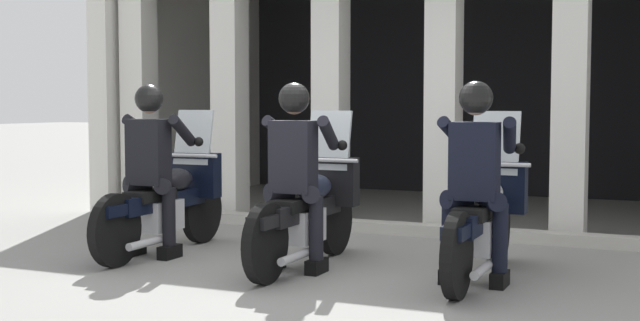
% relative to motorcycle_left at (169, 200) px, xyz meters
% --- Properties ---
extents(ground_plane, '(80.00, 80.00, 0.00)m').
position_rel_motorcycle_left_xyz_m(ground_plane, '(1.50, 2.71, -0.50)').
color(ground_plane, gray).
extents(station_building, '(7.91, 4.48, 3.44)m').
position_rel_motorcycle_left_xyz_m(station_building, '(1.32, 4.56, 1.60)').
color(station_building, black).
rests_on(station_building, ground).
extents(kerb_strip, '(7.41, 0.24, 0.12)m').
position_rel_motorcycle_left_xyz_m(kerb_strip, '(1.32, 1.92, -0.44)').
color(kerb_strip, '#B7B5AD').
rests_on(kerb_strip, ground).
extents(motorcycle_left, '(0.62, 2.04, 1.35)m').
position_rel_motorcycle_left_xyz_m(motorcycle_left, '(0.00, 0.00, 0.00)').
color(motorcycle_left, black).
rests_on(motorcycle_left, ground).
extents(police_officer_left, '(0.63, 0.61, 1.58)m').
position_rel_motorcycle_left_xyz_m(police_officer_left, '(-0.00, -0.28, 0.44)').
color(police_officer_left, black).
rests_on(police_officer_left, ground).
extents(motorcycle_center, '(0.62, 2.04, 1.35)m').
position_rel_motorcycle_left_xyz_m(motorcycle_center, '(1.50, -0.07, 0.00)').
color(motorcycle_center, black).
rests_on(motorcycle_center, ground).
extents(police_officer_center, '(0.63, 0.61, 1.58)m').
position_rel_motorcycle_left_xyz_m(police_officer_center, '(1.50, -0.36, 0.44)').
color(police_officer_center, black).
rests_on(police_officer_center, ground).
extents(motorcycle_right, '(0.62, 2.04, 1.35)m').
position_rel_motorcycle_left_xyz_m(motorcycle_right, '(3.00, 0.03, 0.00)').
color(motorcycle_right, black).
rests_on(motorcycle_right, ground).
extents(police_officer_right, '(0.63, 0.61, 1.58)m').
position_rel_motorcycle_left_xyz_m(police_officer_right, '(3.00, -0.26, 0.44)').
color(police_officer_right, black).
rests_on(police_officer_right, ground).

